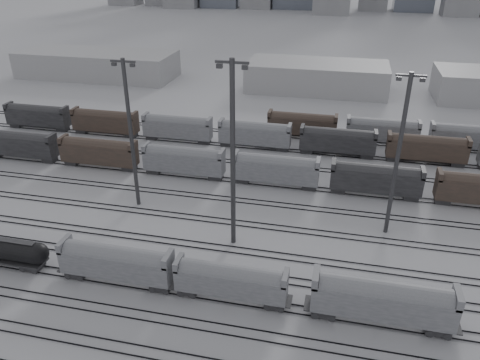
% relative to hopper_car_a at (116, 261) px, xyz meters
% --- Properties ---
extents(ground, '(900.00, 900.00, 0.00)m').
position_rel_hopper_car_a_xyz_m(ground, '(7.09, -1.00, -3.21)').
color(ground, silver).
rests_on(ground, ground).
extents(tracks, '(220.00, 71.50, 0.16)m').
position_rel_hopper_car_a_xyz_m(tracks, '(7.09, 16.50, -3.13)').
color(tracks, black).
rests_on(tracks, ground).
extents(hopper_car_a, '(14.51, 2.88, 5.19)m').
position_rel_hopper_car_a_xyz_m(hopper_car_a, '(0.00, 0.00, 0.00)').
color(hopper_car_a, black).
rests_on(hopper_car_a, ground).
extents(hopper_car_b, '(13.47, 2.68, 4.82)m').
position_rel_hopper_car_a_xyz_m(hopper_car_b, '(14.65, 0.00, -0.23)').
color(hopper_car_b, black).
rests_on(hopper_car_b, ground).
extents(hopper_car_c, '(15.60, 3.10, 5.58)m').
position_rel_hopper_car_a_xyz_m(hopper_car_c, '(31.90, 0.00, 0.24)').
color(hopper_car_c, black).
rests_on(hopper_car_c, ground).
extents(light_mast_b, '(3.82, 0.61, 23.89)m').
position_rel_hopper_car_a_xyz_m(light_mast_b, '(-5.84, 19.17, 9.47)').
color(light_mast_b, '#3B3B3E').
rests_on(light_mast_b, ground).
extents(light_mast_c, '(4.20, 0.67, 26.28)m').
position_rel_hopper_car_a_xyz_m(light_mast_c, '(12.03, 11.96, 10.73)').
color(light_mast_c, '#3B3B3E').
rests_on(light_mast_c, ground).
extents(light_mast_d, '(3.83, 0.61, 23.95)m').
position_rel_hopper_car_a_xyz_m(light_mast_d, '(33.52, 19.66, 9.50)').
color(light_mast_d, '#3B3B3E').
rests_on(light_mast_d, ground).
extents(bg_string_near, '(151.00, 3.00, 5.60)m').
position_rel_hopper_car_a_xyz_m(bg_string_near, '(15.09, 31.00, -0.41)').
color(bg_string_near, gray).
rests_on(bg_string_near, ground).
extents(bg_string_mid, '(151.00, 3.00, 5.60)m').
position_rel_hopper_car_a_xyz_m(bg_string_mid, '(25.09, 47.00, -0.41)').
color(bg_string_mid, black).
rests_on(bg_string_mid, ground).
extents(bg_string_far, '(66.00, 3.00, 5.60)m').
position_rel_hopper_car_a_xyz_m(bg_string_far, '(42.59, 55.00, -0.41)').
color(bg_string_far, '#4A392F').
rests_on(bg_string_far, ground).
extents(warehouse_left, '(50.00, 18.00, 8.00)m').
position_rel_hopper_car_a_xyz_m(warehouse_left, '(-52.91, 94.00, 0.79)').
color(warehouse_left, '#A4A4A7').
rests_on(warehouse_left, ground).
extents(warehouse_mid, '(40.00, 18.00, 8.00)m').
position_rel_hopper_car_a_xyz_m(warehouse_mid, '(17.09, 94.00, 0.79)').
color(warehouse_mid, '#A4A4A7').
rests_on(warehouse_mid, ground).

